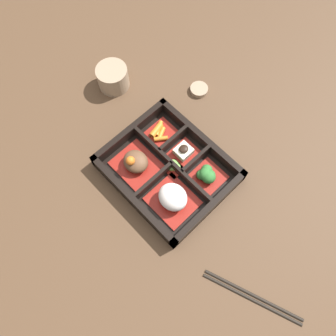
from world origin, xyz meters
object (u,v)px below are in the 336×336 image
at_px(bowl_rice, 173,198).
at_px(tea_cup, 113,77).
at_px(chopsticks, 253,297).
at_px(sauce_dish, 199,89).

xyz_separation_m(bowl_rice, tea_cup, (0.34, -0.12, -0.00)).
bearing_deg(bowl_rice, chopsticks, 174.78).
height_order(chopsticks, sauce_dish, sauce_dish).
relative_size(bowl_rice, chopsticks, 0.49).
distance_m(chopsticks, sauce_dish, 0.51).
height_order(bowl_rice, chopsticks, bowl_rice).
distance_m(tea_cup, sauce_dish, 0.22).
bearing_deg(sauce_dish, bowl_rice, 122.93).
xyz_separation_m(tea_cup, chopsticks, (-0.60, 0.14, -0.03)).
xyz_separation_m(tea_cup, sauce_dish, (-0.17, -0.15, -0.02)).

